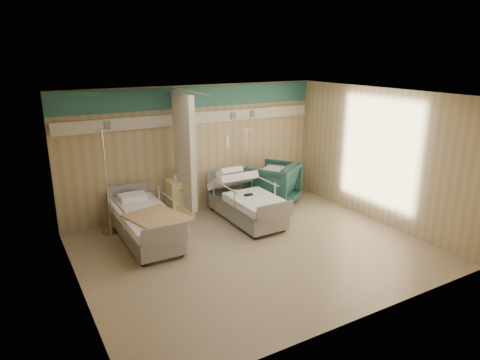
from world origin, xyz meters
The scene contains 13 objects.
ground centered at (0.00, 0.00, 0.00)m, with size 6.00×5.00×0.00m, color gray.
room_walls centered at (-0.03, 0.25, 1.86)m, with size 6.04×5.04×2.82m.
bed_right centered at (0.60, 1.30, 0.32)m, with size 1.00×2.16×0.63m, color white, non-canonical shape.
bed_left centered at (-1.60, 1.30, 0.32)m, with size 1.00×2.16×0.63m, color white, non-canonical shape.
bedside_cabinet centered at (-0.55, 2.20, 0.42)m, with size 0.50×0.48×0.85m, color #F1E697.
visitor_armchair centered at (1.68, 1.90, 0.49)m, with size 1.06×1.09×0.99m, color #1D4846.
waffle_blanket centered at (1.71, 1.89, 1.02)m, with size 0.56×0.49×0.06m, color white.
iv_stand_right centered at (1.17, 2.28, 0.37)m, with size 0.32×0.32×1.79m.
iv_stand_left centered at (-2.08, 2.08, 0.43)m, with size 0.37×0.37×2.10m.
call_remote centered at (0.54, 1.11, 0.65)m, with size 0.18×0.08×0.04m, color black.
tan_blanket centered at (-1.52, 0.84, 0.65)m, with size 0.85×1.06×0.04m, color tan.
toiletry_bag centered at (-0.43, 2.12, 0.91)m, with size 0.23×0.15×0.13m, color black.
white_cup centered at (-0.61, 2.19, 0.92)m, with size 0.10×0.10×0.14m, color white.
Camera 1 is at (-3.76, -6.05, 3.48)m, focal length 32.00 mm.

